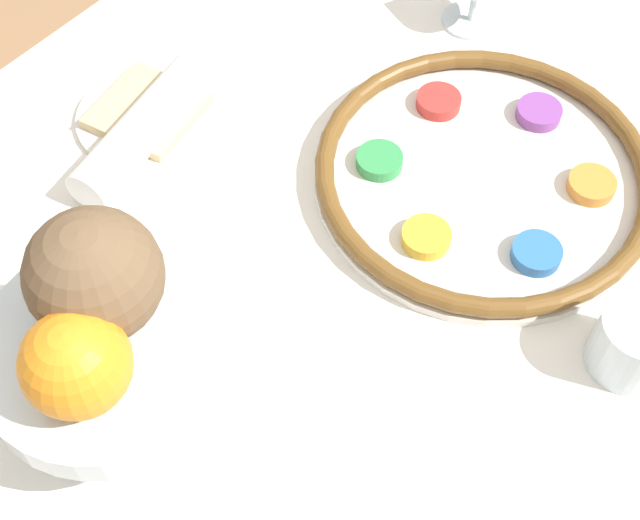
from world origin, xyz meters
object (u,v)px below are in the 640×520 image
at_px(bread_plate, 149,114).
at_px(cup_mid, 635,342).
at_px(seder_plate, 484,174).
at_px(napkin_roll, 141,131).
at_px(fruit_stand, 111,357).
at_px(orange_fruit, 80,368).
at_px(coconut, 94,275).

xyz_separation_m(bread_plate, cup_mid, (-0.06, 0.55, 0.03)).
xyz_separation_m(seder_plate, napkin_roll, (0.18, -0.31, 0.01)).
bearing_deg(fruit_stand, cup_mid, 133.93).
xyz_separation_m(orange_fruit, coconut, (-0.06, -0.04, 0.01)).
bearing_deg(coconut, orange_fruit, 36.86).
distance_m(orange_fruit, cup_mid, 0.48).
bearing_deg(napkin_roll, cup_mid, 99.50).
distance_m(fruit_stand, bread_plate, 0.35).
relative_size(coconut, bread_plate, 0.67).
distance_m(bread_plate, cup_mid, 0.56).
xyz_separation_m(coconut, cup_mid, (-0.29, 0.34, -0.13)).
distance_m(coconut, cup_mid, 0.47).
relative_size(coconut, cup_mid, 1.44).
height_order(coconut, cup_mid, coconut).
distance_m(seder_plate, orange_fruit, 0.47).
bearing_deg(seder_plate, coconut, -18.08).
xyz_separation_m(orange_fruit, bread_plate, (-0.29, -0.25, -0.14)).
relative_size(bread_plate, cup_mid, 2.14).
bearing_deg(coconut, napkin_roll, -137.44).
relative_size(coconut, napkin_roll, 0.53).
height_order(orange_fruit, bread_plate, orange_fruit).
bearing_deg(fruit_stand, bread_plate, -138.25).
xyz_separation_m(seder_plate, fruit_stand, (0.41, -0.11, 0.07)).
height_order(napkin_roll, cup_mid, cup_mid).
bearing_deg(coconut, cup_mid, 130.52).
distance_m(fruit_stand, coconut, 0.08).
bearing_deg(fruit_stand, seder_plate, 165.02).
height_order(seder_plate, bread_plate, seder_plate).
bearing_deg(cup_mid, napkin_roll, -80.50).
relative_size(fruit_stand, napkin_roll, 1.02).
relative_size(orange_fruit, coconut, 0.77).
relative_size(orange_fruit, cup_mid, 1.11).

